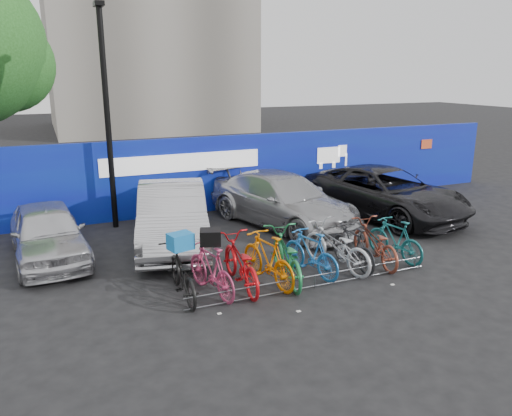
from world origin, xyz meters
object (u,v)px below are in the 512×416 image
lamppost (107,113)px  bike_4 (286,256)px  bike_0 (182,273)px  bike_2 (240,263)px  bike_1 (211,269)px  bike_7 (353,247)px  car_2 (283,200)px  bike_8 (375,243)px  bike_rack (315,281)px  car_3 (384,193)px  bike_5 (311,253)px  bike_3 (268,259)px  car_0 (48,233)px  bike_6 (336,247)px  car_1 (172,215)px  bike_9 (395,239)px

lamppost → bike_4: bearing=-62.4°
bike_0 → bike_2: (1.23, -0.02, 0.03)m
bike_1 → bike_7: 3.42m
bike_2 → car_2: bearing=-125.0°
bike_8 → bike_7: bearing=6.4°
bike_rack → car_3: (4.63, 3.86, 0.59)m
car_3 → bike_7: car_3 is taller
lamppost → bike_5: bearing=-57.0°
bike_4 → lamppost: bearing=-51.6°
lamppost → bike_1: lamppost is taller
bike_8 → bike_3: bearing=7.2°
bike_4 → bike_7: bike_4 is taller
bike_2 → bike_0: bearing=1.2°
lamppost → bike_5: 6.93m
bike_4 → bike_0: bearing=8.8°
car_0 → bike_8: car_0 is taller
bike_5 → bike_6: (0.70, 0.08, 0.02)m
bike_rack → car_3: car_3 is taller
bike_3 → bike_5: 1.07m
car_2 → bike_5: (-1.08, -3.62, -0.24)m
car_2 → bike_4: bearing=-132.1°
car_1 → bike_1: 3.28m
lamppost → bike_6: 7.24m
bike_2 → bike_4: bike_4 is taller
car_1 → bike_2: bearing=-65.9°
bike_2 → bike_8: bike_2 is taller
bike_rack → bike_7: size_ratio=3.35×
bike_3 → bike_4: bearing=171.9°
car_1 → bike_7: (3.40, -3.18, -0.28)m
lamppost → bike_0: size_ratio=3.17×
bike_1 → bike_8: 4.02m
bike_7 → bike_3: bearing=1.6°
car_0 → bike_8: bearing=-29.9°
bike_0 → bike_1: bike_1 is taller
car_0 → bike_2: bearing=-47.2°
bike_8 → bike_9: bearing=-173.4°
bike_3 → bike_7: (2.17, 0.08, -0.06)m
car_2 → car_3: bearing=-24.3°
bike_7 → bike_2: bearing=-0.3°
bike_0 → bike_5: size_ratio=1.13×
bike_1 → car_3: bearing=-165.4°
car_0 → bike_2: size_ratio=1.92×
car_3 → bike_6: car_3 is taller
car_3 → bike_7: 4.58m
car_3 → bike_1: bearing=-166.7°
bike_rack → bike_7: (1.36, 0.66, 0.34)m
car_3 → bike_3: 6.35m
bike_5 → bike_8: bearing=165.9°
bike_3 → bike_7: size_ratio=1.12×
car_0 → bike_4: bearing=-40.7°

